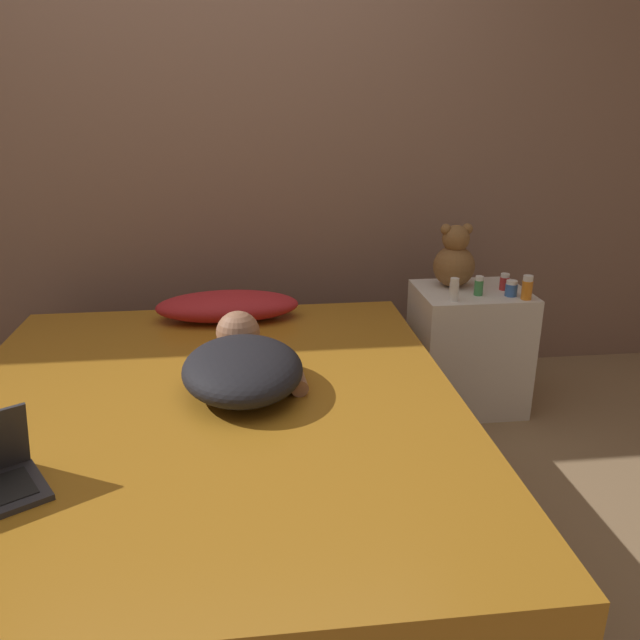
{
  "coord_description": "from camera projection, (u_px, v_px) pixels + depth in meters",
  "views": [
    {
      "loc": [
        0.16,
        -1.88,
        1.42
      ],
      "look_at": [
        0.41,
        0.25,
        0.65
      ],
      "focal_mm": 35.0,
      "sensor_mm": 36.0,
      "label": 1
    }
  ],
  "objects": [
    {
      "name": "bottle_red",
      "position": [
        504.0,
        282.0,
        2.85
      ],
      "size": [
        0.04,
        0.04,
        0.08
      ],
      "color": "#B72D2D",
      "rests_on": "nightstand"
    },
    {
      "name": "teddy_bear",
      "position": [
        454.0,
        259.0,
        2.88
      ],
      "size": [
        0.19,
        0.19,
        0.29
      ],
      "color": "brown",
      "rests_on": "nightstand"
    },
    {
      "name": "bed",
      "position": [
        209.0,
        463.0,
        2.14
      ],
      "size": [
        1.74,
        2.0,
        0.47
      ],
      "color": "brown",
      "rests_on": "ground_plane"
    },
    {
      "name": "nightstand",
      "position": [
        468.0,
        348.0,
        2.96
      ],
      "size": [
        0.5,
        0.41,
        0.58
      ],
      "color": "silver",
      "rests_on": "ground_plane"
    },
    {
      "name": "wall_back",
      "position": [
        209.0,
        122.0,
        2.97
      ],
      "size": [
        8.0,
        0.06,
        2.6
      ],
      "color": "#846656",
      "rests_on": "ground_plane"
    },
    {
      "name": "pillow",
      "position": [
        228.0,
        306.0,
        2.8
      ],
      "size": [
        0.64,
        0.28,
        0.13
      ],
      "color": "red",
      "rests_on": "bed"
    },
    {
      "name": "bottle_blue",
      "position": [
        511.0,
        288.0,
        2.76
      ],
      "size": [
        0.05,
        0.05,
        0.07
      ],
      "color": "#3866B2",
      "rests_on": "nightstand"
    },
    {
      "name": "bottle_orange",
      "position": [
        527.0,
        288.0,
        2.71
      ],
      "size": [
        0.05,
        0.05,
        0.11
      ],
      "color": "orange",
      "rests_on": "nightstand"
    },
    {
      "name": "person_lying",
      "position": [
        243.0,
        364.0,
        2.16
      ],
      "size": [
        0.44,
        0.69,
        0.17
      ],
      "rotation": [
        0.0,
        0.0,
        0.05
      ],
      "color": "black",
      "rests_on": "bed"
    },
    {
      "name": "bottle_green",
      "position": [
        479.0,
        286.0,
        2.77
      ],
      "size": [
        0.04,
        0.04,
        0.09
      ],
      "color": "#3D8E4C",
      "rests_on": "nightstand"
    },
    {
      "name": "bottle_white",
      "position": [
        454.0,
        290.0,
        2.7
      ],
      "size": [
        0.04,
        0.04,
        0.1
      ],
      "color": "white",
      "rests_on": "nightstand"
    },
    {
      "name": "ground_plane",
      "position": [
        213.0,
        518.0,
        2.22
      ],
      "size": [
        12.0,
        12.0,
        0.0
      ],
      "primitive_type": "plane",
      "color": "#937551"
    }
  ]
}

